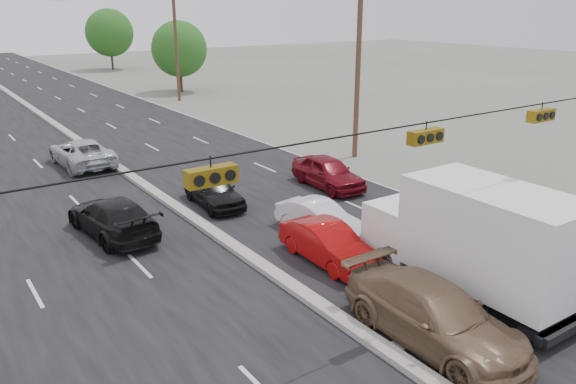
% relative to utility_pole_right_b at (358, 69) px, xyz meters
% --- Properties ---
extents(ground, '(200.00, 200.00, 0.00)m').
position_rel_utility_pole_right_b_xyz_m(ground, '(-12.50, -15.00, -5.11)').
color(ground, '#606356').
rests_on(ground, ground).
extents(road_surface, '(20.00, 160.00, 0.02)m').
position_rel_utility_pole_right_b_xyz_m(road_surface, '(-12.50, 15.00, -5.11)').
color(road_surface, black).
rests_on(road_surface, ground).
extents(center_median, '(0.50, 160.00, 0.20)m').
position_rel_utility_pole_right_b_xyz_m(center_median, '(-12.50, 15.00, -5.01)').
color(center_median, gray).
rests_on(center_median, ground).
extents(utility_pole_right_b, '(1.60, 0.30, 10.00)m').
position_rel_utility_pole_right_b_xyz_m(utility_pole_right_b, '(0.00, 0.00, 0.00)').
color(utility_pole_right_b, '#422D1E').
rests_on(utility_pole_right_b, ground).
extents(utility_pole_right_c, '(1.60, 0.30, 10.00)m').
position_rel_utility_pole_right_b_xyz_m(utility_pole_right_c, '(0.00, 25.00, 0.00)').
color(utility_pole_right_c, '#422D1E').
rests_on(utility_pole_right_c, ground).
extents(traffic_signals, '(25.00, 0.30, 0.54)m').
position_rel_utility_pole_right_b_xyz_m(traffic_signals, '(-11.10, -15.00, 0.39)').
color(traffic_signals, black).
rests_on(traffic_signals, ground).
extents(tree_right_mid, '(5.60, 5.60, 7.14)m').
position_rel_utility_pole_right_b_xyz_m(tree_right_mid, '(2.50, 30.00, -0.77)').
color(tree_right_mid, '#382619').
rests_on(tree_right_mid, ground).
extents(tree_right_far, '(6.40, 6.40, 8.16)m').
position_rel_utility_pole_right_b_xyz_m(tree_right_far, '(3.50, 55.00, -0.15)').
color(tree_right_far, '#382619').
rests_on(tree_right_far, ground).
extents(box_truck, '(2.62, 7.18, 3.63)m').
position_rel_utility_pole_right_b_xyz_m(box_truck, '(-8.17, -14.68, -3.25)').
color(box_truck, black).
rests_on(box_truck, ground).
extents(tan_sedan, '(2.32, 5.57, 1.61)m').
position_rel_utility_pole_right_b_xyz_m(tan_sedan, '(-11.10, -15.87, -4.30)').
color(tan_sedan, brown).
rests_on(tan_sedan, ground).
extents(red_sedan, '(1.51, 4.18, 1.37)m').
position_rel_utility_pole_right_b_xyz_m(red_sedan, '(-10.34, -10.42, -4.42)').
color(red_sedan, '#9F090A').
rests_on(red_sedan, ground).
extents(queue_car_a, '(1.93, 4.20, 1.39)m').
position_rel_utility_pole_right_b_xyz_m(queue_car_a, '(-10.88, -2.91, -4.41)').
color(queue_car_a, black).
rests_on(queue_car_a, ground).
extents(queue_car_b, '(1.87, 4.03, 1.28)m').
position_rel_utility_pole_right_b_xyz_m(queue_car_b, '(-9.00, -8.20, -4.47)').
color(queue_car_b, white).
rests_on(queue_car_b, ground).
extents(queue_car_e, '(2.06, 4.60, 1.53)m').
position_rel_utility_pole_right_b_xyz_m(queue_car_e, '(-5.04, -3.75, -4.34)').
color(queue_car_e, maroon).
rests_on(queue_car_e, ground).
extents(oncoming_near, '(2.57, 5.33, 1.49)m').
position_rel_utility_pole_right_b_xyz_m(oncoming_near, '(-15.72, -3.76, -4.36)').
color(oncoming_near, black).
rests_on(oncoming_near, ground).
extents(oncoming_far, '(2.66, 5.50, 1.51)m').
position_rel_utility_pole_right_b_xyz_m(oncoming_far, '(-13.90, 7.09, -4.35)').
color(oncoming_far, '#B0B3B8').
rests_on(oncoming_far, ground).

